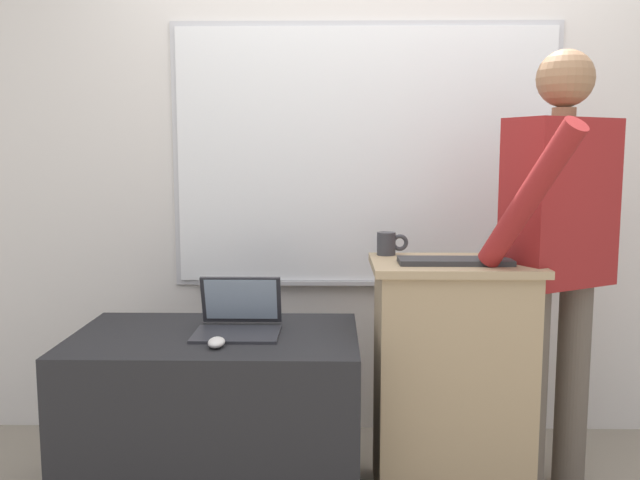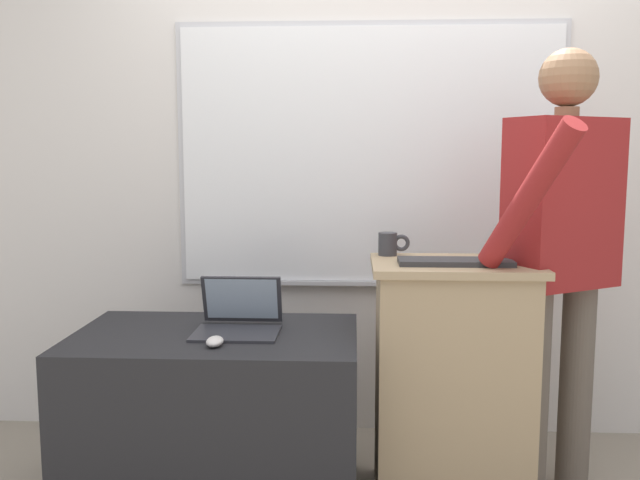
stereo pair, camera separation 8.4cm
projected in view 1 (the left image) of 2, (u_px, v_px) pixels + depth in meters
The scene contains 9 objects.
back_wall at pixel (376, 151), 3.29m from camera, with size 6.40×0.17×2.77m.
lectern_podium at pixel (451, 380), 2.68m from camera, with size 0.63×0.46×0.96m.
side_desk at pixel (217, 420), 2.63m from camera, with size 1.09×0.68×0.69m.
person_presenter at pixel (559, 242), 2.63m from camera, with size 0.60×0.72×1.76m.
laptop at pixel (239, 315), 2.63m from camera, with size 0.32×0.30×0.20m.
wireless_keyboard at pixel (455, 261), 2.56m from camera, with size 0.43×0.15×0.02m.
computer_mouse_by_laptop at pixel (216, 342), 2.41m from camera, with size 0.06×0.10×0.03m.
computer_mouse_by_keyboard at pixel (527, 260), 2.55m from camera, with size 0.06×0.10×0.03m.
coffee_mug at pixel (388, 244), 2.78m from camera, with size 0.13×0.08×0.09m.
Camera 1 is at (-0.22, -2.16, 1.37)m, focal length 38.00 mm.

